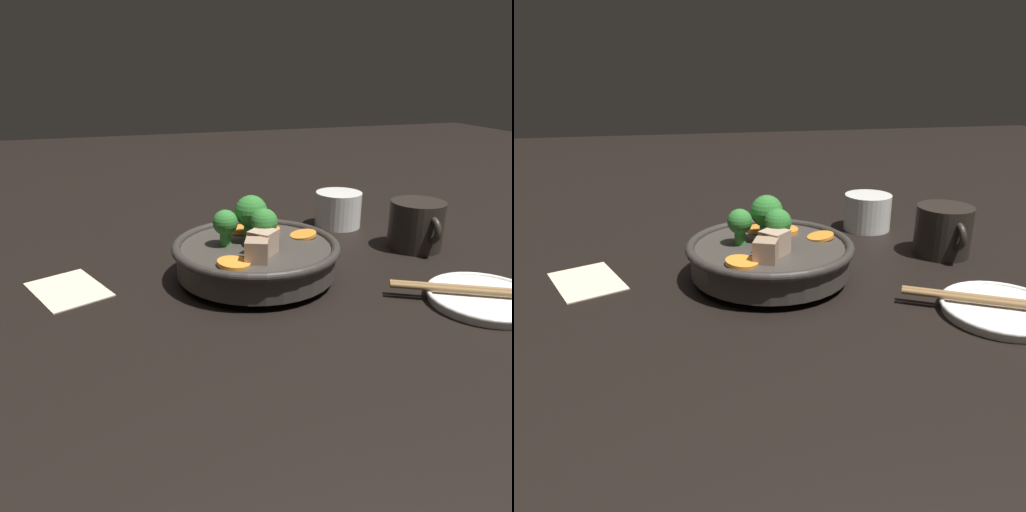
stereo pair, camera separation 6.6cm
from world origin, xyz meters
TOP-DOWN VIEW (x-y plane):
  - ground_plane at (0.00, 0.00)m, footprint 3.00×3.00m
  - stirfry_bowl at (-0.00, -0.00)m, footprint 0.22×0.22m
  - side_saucer at (0.16, 0.24)m, footprint 0.14×0.14m
  - tea_cup at (-0.18, 0.21)m, footprint 0.08×0.08m
  - dark_mug at (-0.04, 0.27)m, footprint 0.10×0.08m
  - napkin at (-0.04, -0.24)m, footprint 0.13×0.11m
  - chopsticks_pair at (0.16, 0.24)m, footprint 0.12×0.20m

SIDE VIEW (x-z plane):
  - ground_plane at x=0.00m, z-range 0.00..0.00m
  - napkin at x=-0.04m, z-range 0.00..0.00m
  - side_saucer at x=0.16m, z-range 0.00..0.01m
  - chopsticks_pair at x=0.16m, z-range 0.01..0.02m
  - tea_cup at x=-0.18m, z-range 0.00..0.06m
  - stirfry_bowl at x=0.00m, z-range -0.02..0.09m
  - dark_mug at x=-0.04m, z-range 0.00..0.07m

